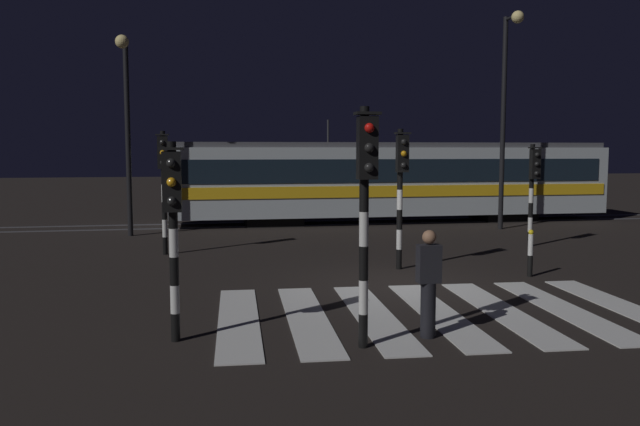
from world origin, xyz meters
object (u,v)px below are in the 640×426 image
(traffic_light_corner_far_right, at_px, (533,179))
(street_lamp_trackside_left, at_px, (126,111))
(street_lamp_trackside_right, at_px, (507,96))
(traffic_light_corner_far_left, at_px, (163,174))
(traffic_light_corner_near_left, at_px, (173,211))
(tram, at_px, (392,179))
(bollard_island_edge, at_px, (530,253))
(traffic_light_kerb_mid_left, at_px, (366,191))
(pedestrian_waiting_at_kerb, at_px, (428,283))
(traffic_light_median_centre, at_px, (401,177))

(traffic_light_corner_far_right, bearing_deg, street_lamp_trackside_left, 159.73)
(street_lamp_trackside_right, xyz_separation_m, street_lamp_trackside_left, (-13.45, 0.45, -0.64))
(traffic_light_corner_far_left, bearing_deg, traffic_light_corner_far_right, -2.17)
(traffic_light_corner_near_left, height_order, tram, tram)
(traffic_light_corner_far_left, relative_size, street_lamp_trackside_left, 0.52)
(bollard_island_edge, bearing_deg, tram, 89.34)
(street_lamp_trackside_right, bearing_deg, traffic_light_kerb_mid_left, -123.45)
(traffic_light_corner_near_left, distance_m, traffic_light_corner_far_left, 8.60)
(traffic_light_corner_far_left, distance_m, traffic_light_corner_far_right, 10.96)
(street_lamp_trackside_right, bearing_deg, tram, 136.31)
(pedestrian_waiting_at_kerb, relative_size, bollard_island_edge, 1.54)
(traffic_light_corner_near_left, bearing_deg, traffic_light_median_centre, 44.98)
(traffic_light_median_centre, relative_size, bollard_island_edge, 3.12)
(traffic_light_median_centre, height_order, bollard_island_edge, traffic_light_median_centre)
(pedestrian_waiting_at_kerb, bearing_deg, tram, 75.28)
(traffic_light_corner_far_left, bearing_deg, bollard_island_edge, -28.91)
(traffic_light_corner_near_left, bearing_deg, tram, 62.39)
(traffic_light_median_centre, xyz_separation_m, traffic_light_corner_near_left, (-5.23, -5.22, -0.26))
(pedestrian_waiting_at_kerb, bearing_deg, bollard_island_edge, 46.47)
(traffic_light_corner_far_left, height_order, traffic_light_corner_far_right, traffic_light_corner_far_left)
(traffic_light_corner_near_left, distance_m, tram, 17.45)
(street_lamp_trackside_left, bearing_deg, traffic_light_corner_near_left, -80.98)
(traffic_light_corner_far_left, height_order, tram, tram)
(traffic_light_kerb_mid_left, height_order, street_lamp_trackside_right, street_lamp_trackside_right)
(traffic_light_kerb_mid_left, bearing_deg, tram, 71.96)
(pedestrian_waiting_at_kerb, bearing_deg, traffic_light_kerb_mid_left, -160.12)
(tram, xyz_separation_m, bollard_island_edge, (-0.13, -11.63, -1.19))
(traffic_light_corner_far_right, distance_m, bollard_island_edge, 5.16)
(traffic_light_corner_near_left, relative_size, pedestrian_waiting_at_kerb, 1.80)
(traffic_light_corner_far_left, bearing_deg, street_lamp_trackside_right, 17.06)
(traffic_light_corner_far_left, height_order, bollard_island_edge, traffic_light_corner_far_left)
(traffic_light_corner_far_right, bearing_deg, traffic_light_corner_far_left, 177.83)
(traffic_light_median_centre, distance_m, traffic_light_corner_near_left, 7.39)
(street_lamp_trackside_left, relative_size, tram, 0.37)
(street_lamp_trackside_right, distance_m, tram, 5.59)
(street_lamp_trackside_right, relative_size, bollard_island_edge, 7.04)
(street_lamp_trackside_right, xyz_separation_m, pedestrian_waiting_at_kerb, (-7.52, -12.68, -4.02))
(street_lamp_trackside_right, bearing_deg, traffic_light_median_centre, -131.36)
(traffic_light_corner_far_left, distance_m, tram, 11.12)
(traffic_light_corner_far_right, bearing_deg, pedestrian_waiting_at_kerb, -126.82)
(traffic_light_median_centre, bearing_deg, traffic_light_corner_near_left, -135.02)
(traffic_light_corner_far_right, height_order, pedestrian_waiting_at_kerb, traffic_light_corner_far_right)
(street_lamp_trackside_right, distance_m, bollard_island_edge, 10.10)
(traffic_light_corner_near_left, height_order, traffic_light_corner_far_right, traffic_light_corner_far_right)
(traffic_light_median_centre, xyz_separation_m, traffic_light_corner_far_right, (5.10, 2.93, -0.22))
(traffic_light_corner_far_left, relative_size, bollard_island_edge, 3.14)
(traffic_light_corner_near_left, bearing_deg, bollard_island_edge, 25.76)
(street_lamp_trackside_left, bearing_deg, street_lamp_trackside_right, -1.92)
(traffic_light_median_centre, height_order, traffic_light_corner_near_left, traffic_light_median_centre)
(traffic_light_corner_far_right, height_order, bollard_island_edge, traffic_light_corner_far_right)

